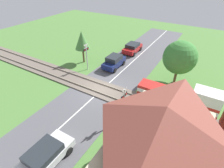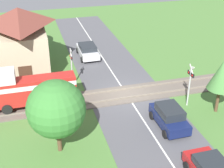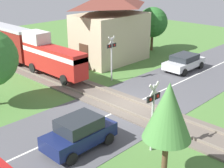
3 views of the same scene
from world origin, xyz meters
The scene contains 12 objects.
ground_plane centered at (0.00, 0.00, 0.00)m, with size 60.00×60.00×0.00m, color #4C7A38.
road_surface centered at (0.00, 0.00, 0.01)m, with size 48.00×6.40×0.02m.
track_bed centered at (0.00, 0.00, 0.07)m, with size 2.80×48.00×0.24m.
train centered at (0.00, 11.26, 1.86)m, with size 1.58×13.66×3.18m.
car_near_crossing centered at (-5.05, -1.44, 0.82)m, with size 3.60×1.80×1.58m.
car_far_side centered at (8.88, 1.44, 0.72)m, with size 4.02×1.94×1.34m.
crossing_signal_west_approach centered at (-2.83, -4.05, 2.19)m, with size 0.90×0.18×3.44m.
crossing_signal_east_approach centered at (2.83, 4.05, 2.19)m, with size 0.90×0.18×3.44m.
station_building centered at (6.61, 7.89, 3.04)m, with size 6.88×4.58×6.24m.
pedestrian_by_station centered at (2.05, 7.27, 0.71)m, with size 0.39×0.39×1.56m.
tree_by_station centered at (12.30, 7.43, 2.90)m, with size 3.02×3.02×4.42m.
tree_beyond_track centered at (-4.21, -5.75, 3.08)m, with size 1.93×1.93×4.27m.
Camera 3 is at (-13.34, -11.61, 8.24)m, focal length 50.00 mm.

